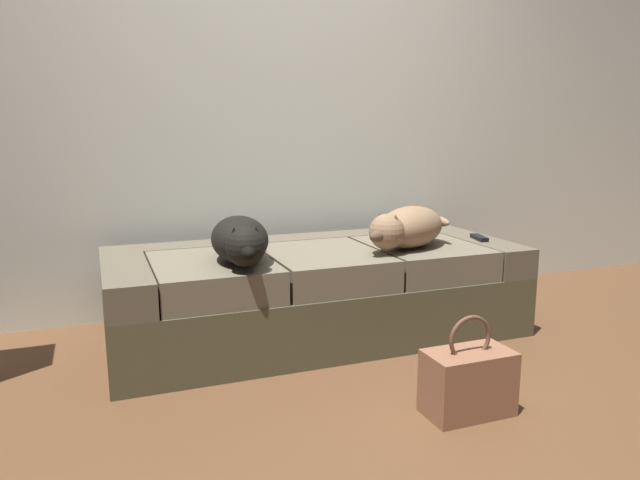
# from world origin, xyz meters

# --- Properties ---
(ground_plane) EXTENTS (10.00, 10.00, 0.00)m
(ground_plane) POSITION_xyz_m (0.00, 0.00, 0.00)
(ground_plane) COLOR brown
(back_wall) EXTENTS (6.40, 0.10, 2.80)m
(back_wall) POSITION_xyz_m (0.00, 1.63, 1.40)
(back_wall) COLOR silver
(back_wall) RESTS_ON ground
(couch) EXTENTS (2.03, 0.86, 0.45)m
(couch) POSITION_xyz_m (0.00, 1.00, 0.22)
(couch) COLOR #4E4932
(couch) RESTS_ON ground
(dog_dark) EXTENTS (0.31, 0.60, 0.20)m
(dog_dark) POSITION_xyz_m (-0.43, 0.82, 0.55)
(dog_dark) COLOR black
(dog_dark) RESTS_ON couch
(dog_tan) EXTENTS (0.57, 0.45, 0.21)m
(dog_tan) POSITION_xyz_m (0.41, 0.83, 0.55)
(dog_tan) COLOR #8A6A4C
(dog_tan) RESTS_ON couch
(tv_remote) EXTENTS (0.08, 0.16, 0.02)m
(tv_remote) POSITION_xyz_m (0.90, 0.90, 0.46)
(tv_remote) COLOR black
(tv_remote) RESTS_ON couch
(handbag) EXTENTS (0.32, 0.18, 0.38)m
(handbag) POSITION_xyz_m (0.21, 0.00, 0.13)
(handbag) COLOR brown
(handbag) RESTS_ON ground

